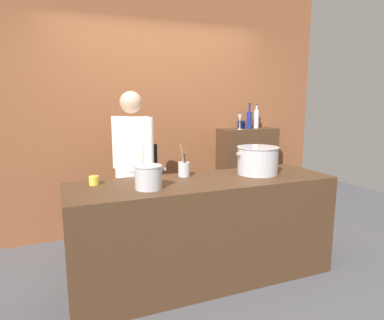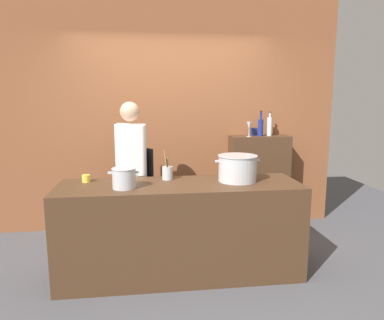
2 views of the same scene
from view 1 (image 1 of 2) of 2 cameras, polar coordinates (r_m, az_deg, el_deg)
ground_plane at (r=3.21m, az=1.93°, el=-19.22°), size 8.00×8.00×0.00m
brick_back_panel at (r=4.12m, az=-5.99°, el=9.01°), size 4.40×0.10×3.00m
prep_counter at (r=3.02m, az=1.98°, el=-11.75°), size 2.29×0.70×0.90m
bar_cabinet at (r=4.50m, az=9.23°, el=-2.44°), size 0.76×0.32×1.21m
chef at (r=3.32m, az=-9.95°, el=-0.63°), size 0.41×0.46×1.66m
stockpot_large at (r=3.16m, az=11.06°, el=-0.05°), size 0.44×0.38×0.25m
stockpot_small at (r=2.60m, az=-7.41°, el=-2.89°), size 0.28×0.22×0.18m
utensil_crock at (r=3.01m, az=-1.37°, el=-1.49°), size 0.10×0.10×0.29m
butter_jar at (r=2.83m, az=-16.29°, el=-3.34°), size 0.08×0.08×0.07m
wine_bottle_cobalt at (r=4.38m, az=9.67°, el=6.78°), size 0.07×0.07×0.32m
wine_bottle_clear at (r=4.48m, az=10.84°, el=6.91°), size 0.07×0.07×0.31m
wine_glass_wide at (r=4.24m, az=8.14°, el=6.95°), size 0.07×0.07×0.19m
spice_tin_navy at (r=4.42m, az=8.36°, el=5.98°), size 0.08×0.08×0.10m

